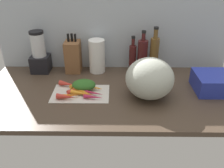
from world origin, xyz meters
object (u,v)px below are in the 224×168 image
(bottle_1, at_px, (142,56))
(carrot_5, at_px, (69,95))
(carrot_4, at_px, (92,87))
(carrot_2, at_px, (92,93))
(carrot_8, at_px, (83,93))
(carrot_11, at_px, (93,97))
(carrot_3, at_px, (66,97))
(bottle_0, at_px, (132,58))
(carrot_1, at_px, (91,87))
(paper_towel_roll, at_px, (97,56))
(carrot_6, at_px, (79,88))
(cutting_board, at_px, (81,93))
(carrot_7, at_px, (82,94))
(blender_appliance, at_px, (39,55))
(carrot_0, at_px, (81,84))
(bottle_2, at_px, (154,54))
(carrot_9, at_px, (67,84))
(carrot_10, at_px, (82,91))
(dish_rack, at_px, (216,83))
(winter_squash, at_px, (150,78))
(knife_block, at_px, (73,56))

(bottle_1, bearing_deg, carrot_5, -141.52)
(carrot_4, height_order, carrot_5, carrot_5)
(carrot_2, relative_size, carrot_8, 0.97)
(carrot_8, distance_m, carrot_11, 0.08)
(carrot_3, bearing_deg, bottle_0, 44.16)
(carrot_1, bearing_deg, paper_towel_roll, 84.97)
(carrot_6, bearing_deg, cutting_board, -63.75)
(carrot_7, height_order, bottle_1, bottle_1)
(carrot_3, distance_m, paper_towel_roll, 0.45)
(carrot_3, bearing_deg, cutting_board, 44.73)
(carrot_6, height_order, bottle_0, bottle_0)
(carrot_4, height_order, carrot_7, carrot_4)
(blender_appliance, bearing_deg, carrot_3, -57.68)
(carrot_0, height_order, bottle_1, bottle_1)
(cutting_board, xyz_separation_m, bottle_2, (0.50, 0.32, 0.14))
(carrot_9, bearing_deg, carrot_4, -9.28)
(carrot_10, bearing_deg, bottle_1, 39.36)
(carrot_6, height_order, dish_rack, dish_rack)
(carrot_1, height_order, carrot_9, carrot_9)
(winter_squash, bearing_deg, dish_rack, 10.63)
(carrot_3, bearing_deg, bottle_1, 39.20)
(carrot_9, relative_size, bottle_0, 0.41)
(carrot_0, bearing_deg, knife_block, 108.35)
(carrot_11, height_order, blender_appliance, blender_appliance)
(carrot_7, xyz_separation_m, carrot_11, (0.07, -0.04, 0.00))
(bottle_1, bearing_deg, carrot_1, -142.44)
(carrot_10, distance_m, dish_rack, 0.85)
(winter_squash, xyz_separation_m, knife_block, (-0.51, 0.36, -0.01))
(knife_block, bearing_deg, carrot_6, -76.01)
(bottle_2, bearing_deg, winter_squash, -102.05)
(blender_appliance, bearing_deg, dish_rack, -12.85)
(cutting_board, relative_size, bottle_1, 1.14)
(winter_squash, bearing_deg, paper_towel_roll, 133.51)
(carrot_9, relative_size, bottle_2, 0.33)
(blender_appliance, distance_m, bottle_0, 0.68)
(carrot_0, relative_size, carrot_5, 1.10)
(carrot_2, xyz_separation_m, carrot_4, (-0.01, 0.08, -0.00))
(carrot_0, xyz_separation_m, carrot_8, (0.03, -0.12, -0.00))
(carrot_8, distance_m, bottle_1, 0.54)
(carrot_2, xyz_separation_m, paper_towel_roll, (0.01, 0.35, 0.10))
(carrot_5, height_order, winter_squash, winter_squash)
(paper_towel_roll, bearing_deg, knife_block, 178.21)
(carrot_0, xyz_separation_m, blender_appliance, (-0.33, 0.24, 0.11))
(carrot_8, height_order, bottle_2, bottle_2)
(carrot_6, bearing_deg, carrot_10, -57.53)
(carrot_6, distance_m, paper_towel_roll, 0.33)
(cutting_board, relative_size, winter_squash, 1.24)
(carrot_8, xyz_separation_m, bottle_0, (0.33, 0.36, 0.09))
(carrot_3, bearing_deg, carrot_10, 38.48)
(bottle_0, relative_size, bottle_2, 0.80)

